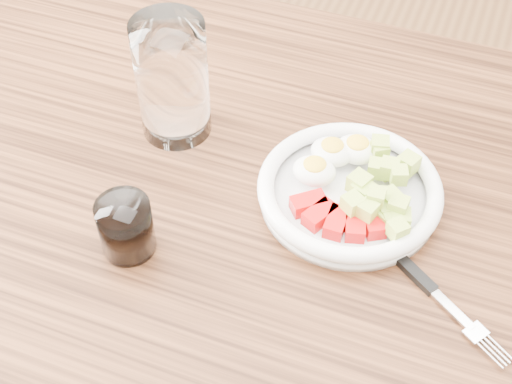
% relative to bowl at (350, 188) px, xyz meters
% --- Properties ---
extents(dining_table, '(1.50, 0.90, 0.77)m').
position_rel_bowl_xyz_m(dining_table, '(-0.09, -0.06, -0.12)').
color(dining_table, brown).
rests_on(dining_table, ground).
extents(bowl, '(0.23, 0.23, 0.06)m').
position_rel_bowl_xyz_m(bowl, '(0.00, 0.00, 0.00)').
color(bowl, white).
rests_on(bowl, dining_table).
extents(fork, '(0.18, 0.13, 0.01)m').
position_rel_bowl_xyz_m(fork, '(0.11, -0.09, -0.02)').
color(fork, black).
rests_on(fork, dining_table).
extents(water_glass, '(0.09, 0.09, 0.17)m').
position_rel_bowl_xyz_m(water_glass, '(-0.26, 0.04, 0.06)').
color(water_glass, white).
rests_on(water_glass, dining_table).
extents(coffee_glass, '(0.06, 0.06, 0.07)m').
position_rel_bowl_xyz_m(coffee_glass, '(-0.22, -0.16, 0.01)').
color(coffee_glass, white).
rests_on(coffee_glass, dining_table).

